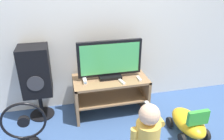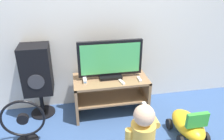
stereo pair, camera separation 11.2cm
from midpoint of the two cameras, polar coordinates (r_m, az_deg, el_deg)
ground_plane at (r=3.00m, az=-0.41°, el=-13.27°), size 16.00×16.00×0.00m
wall_back at (r=2.98m, az=-3.10°, el=14.18°), size 10.00×0.06×2.60m
tv_stand at (r=3.01m, az=-1.51°, el=-5.25°), size 0.99×0.50×0.52m
television at (r=2.84m, az=-1.71°, el=2.60°), size 0.84×0.20×0.51m
game_console at (r=2.84m, az=-8.28°, el=-2.68°), size 0.04×0.16×0.05m
remote_primary at (r=2.90m, az=5.98°, el=-2.24°), size 0.04×0.13×0.03m
remote_secondary at (r=2.81m, az=1.46°, el=-3.12°), size 0.06×0.13×0.03m
child at (r=2.04m, az=7.55°, el=-17.07°), size 0.32×0.48×0.85m
speaker_tower at (r=2.96m, az=-20.34°, el=-0.66°), size 0.36×0.33×1.00m
floor_fan at (r=2.69m, az=-22.93°, el=-13.71°), size 0.48×0.25×0.59m
ride_on_toy at (r=2.85m, az=18.30°, el=-12.86°), size 0.36×0.57×0.43m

